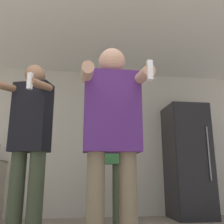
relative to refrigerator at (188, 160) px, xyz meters
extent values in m
cube|color=beige|center=(-1.84, 0.36, 0.35)|extent=(7.00, 0.06, 2.55)
cube|color=silver|center=(-1.84, -1.29, 1.65)|extent=(7.00, 3.76, 0.05)
cube|color=#262628|center=(0.00, 0.01, 0.00)|extent=(0.64, 0.64, 1.85)
cube|color=black|center=(0.00, -0.32, 0.00)|extent=(0.62, 0.01, 1.77)
cylinder|color=#99999E|center=(0.21, -0.35, 0.09)|extent=(0.02, 0.02, 0.83)
cylinder|color=#75664C|center=(-1.68, -2.17, -0.50)|extent=(0.13, 0.13, 0.85)
cylinder|color=#75664C|center=(-1.44, -2.16, -0.50)|extent=(0.13, 0.13, 0.85)
cube|color=#4C236B|center=(-1.56, -2.16, 0.25)|extent=(0.44, 0.20, 0.64)
sphere|color=tan|center=(-1.56, -2.16, 0.68)|extent=(0.22, 0.22, 0.22)
cylinder|color=tan|center=(-1.76, -2.35, 0.48)|extent=(0.09, 0.39, 0.15)
cylinder|color=tan|center=(-1.35, -2.35, 0.48)|extent=(0.09, 0.39, 0.15)
cube|color=white|center=(-1.35, -2.54, 0.45)|extent=(0.04, 0.04, 0.14)
cylinder|color=#38422D|center=(-2.36, -1.62, -0.48)|extent=(0.14, 0.14, 0.89)
cylinder|color=#38422D|center=(-2.18, -1.68, -0.48)|extent=(0.14, 0.14, 0.89)
cube|color=black|center=(-2.27, -1.65, 0.30)|extent=(0.39, 0.30, 0.67)
sphere|color=#9E7051|center=(-2.27, -1.65, 0.73)|extent=(0.20, 0.20, 0.20)
cylinder|color=#9E7051|center=(-2.48, -1.76, 0.55)|extent=(0.19, 0.38, 0.13)
cylinder|color=#9E7051|center=(-2.17, -1.87, 0.55)|extent=(0.19, 0.38, 0.13)
cube|color=white|center=(-2.23, -2.04, 0.52)|extent=(0.05, 0.05, 0.14)
cylinder|color=#38422D|center=(-1.55, -0.74, -0.51)|extent=(0.13, 0.13, 0.82)
cylinder|color=#38422D|center=(-1.31, -0.78, -0.51)|extent=(0.13, 0.13, 0.82)
cube|color=#2D6B38|center=(-1.43, -0.76, 0.20)|extent=(0.47, 0.26, 0.61)
sphere|color=#9E7051|center=(-1.43, -0.76, 0.62)|extent=(0.22, 0.22, 0.22)
cylinder|color=#9E7051|center=(-1.67, -0.91, 0.43)|extent=(0.12, 0.38, 0.13)
cylinder|color=#9E7051|center=(-1.24, -0.97, 0.43)|extent=(0.12, 0.38, 0.13)
cube|color=white|center=(-1.27, -1.15, 0.40)|extent=(0.04, 0.04, 0.14)
camera|label=1|loc=(-1.80, -4.06, -0.23)|focal=40.00mm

